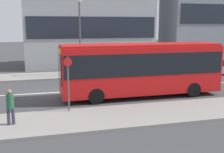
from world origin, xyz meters
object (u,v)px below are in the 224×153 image
Objects in this scene: parked_car_0 at (209,68)px; city_bus at (141,66)px; street_lamp at (80,29)px; pedestrian_near_stop at (10,105)px; bus_stop_sign at (68,80)px.

city_bus is at bearing -146.66° from parked_car_0.
city_bus reaches higher than parked_car_0.
parked_car_0 is 0.68× the size of street_lamp.
pedestrian_near_stop is (-16.71, -9.77, 0.41)m from parked_car_0.
bus_stop_sign reaches higher than parked_car_0.
street_lamp is at bearing -123.87° from pedestrian_near_stop.
bus_stop_sign is 10.81m from street_lamp.
parked_car_0 is at bearing 30.98° from bus_stop_sign.
parked_car_0 is 19.36m from pedestrian_near_stop.
city_bus reaches higher than bus_stop_sign.
bus_stop_sign is 0.43× the size of street_lamp.
city_bus is 6.29× the size of pedestrian_near_stop.
street_lamp is (-11.75, 1.95, 3.58)m from parked_car_0.
bus_stop_sign is (-13.93, -8.36, 1.15)m from parked_car_0.
bus_stop_sign is at bearing -101.91° from street_lamp.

